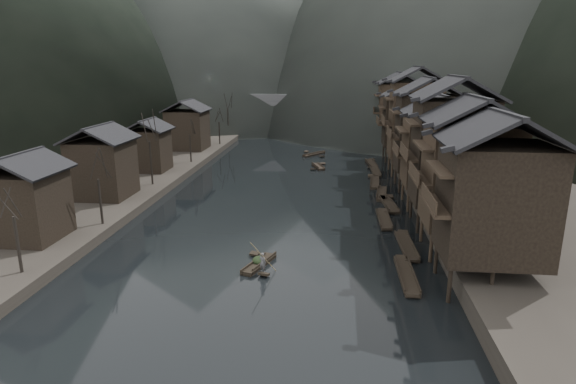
# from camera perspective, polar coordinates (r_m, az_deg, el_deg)

# --- Properties ---
(water) EXTENTS (300.00, 300.00, 0.00)m
(water) POSITION_cam_1_polar(r_m,az_deg,el_deg) (44.91, -2.52, -5.80)
(water) COLOR black
(water) RESTS_ON ground
(right_bank) EXTENTS (40.00, 200.00, 1.80)m
(right_bank) POSITION_cam_1_polar(r_m,az_deg,el_deg) (87.67, 25.04, 3.76)
(right_bank) COLOR #2D2823
(right_bank) RESTS_ON ground
(left_bank) EXTENTS (40.00, 200.00, 1.20)m
(left_bank) POSITION_cam_1_polar(r_m,az_deg,el_deg) (92.65, -20.66, 4.56)
(left_bank) COLOR #2D2823
(left_bank) RESTS_ON ground
(stilt_houses) EXTENTS (9.00, 67.60, 15.73)m
(stilt_houses) POSITION_cam_1_polar(r_m,az_deg,el_deg) (62.39, 16.23, 7.90)
(stilt_houses) COLOR black
(stilt_houses) RESTS_ON ground
(left_houses) EXTENTS (8.10, 53.20, 8.73)m
(left_houses) POSITION_cam_1_polar(r_m,az_deg,el_deg) (67.98, -17.41, 5.66)
(left_houses) COLOR black
(left_houses) RESTS_ON left_bank
(bare_trees) EXTENTS (3.98, 75.06, 7.96)m
(bare_trees) POSITION_cam_1_polar(r_m,az_deg,el_deg) (73.55, -12.65, 7.31)
(bare_trees) COLOR black
(bare_trees) RESTS_ON left_bank
(moored_sampans) EXTENTS (2.75, 49.77, 0.47)m
(moored_sampans) POSITION_cam_1_polar(r_m,az_deg,el_deg) (58.45, 11.26, -0.88)
(moored_sampans) COLOR black
(moored_sampans) RESTS_ON water
(midriver_boats) EXTENTS (4.41, 15.63, 0.45)m
(midriver_boats) POSITION_cam_1_polar(r_m,az_deg,el_deg) (81.56, 3.32, 3.91)
(midriver_boats) COLOR black
(midriver_boats) RESTS_ON water
(stone_bridge) EXTENTS (40.00, 6.00, 9.00)m
(stone_bridge) POSITION_cam_1_polar(r_m,az_deg,el_deg) (114.17, 2.84, 9.61)
(stone_bridge) COLOR #4C4C4F
(stone_bridge) RESTS_ON ground
(hero_sampan) EXTENTS (2.37, 4.75, 0.43)m
(hero_sampan) POSITION_cam_1_polar(r_m,az_deg,el_deg) (39.60, -3.46, -8.45)
(hero_sampan) COLOR black
(hero_sampan) RESTS_ON water
(cargo_heap) EXTENTS (1.05, 1.37, 0.63)m
(cargo_heap) POSITION_cam_1_polar(r_m,az_deg,el_deg) (39.58, -3.53, -7.61)
(cargo_heap) COLOR black
(cargo_heap) RESTS_ON hero_sampan
(boatman) EXTENTS (0.70, 0.61, 1.61)m
(boatman) POSITION_cam_1_polar(r_m,az_deg,el_deg) (37.69, -3.03, -8.00)
(boatman) COLOR #59595C
(boatman) RESTS_ON hero_sampan
(bamboo_pole) EXTENTS (1.98, 2.04, 3.41)m
(bamboo_pole) POSITION_cam_1_polar(r_m,az_deg,el_deg) (36.75, -2.78, -4.42)
(bamboo_pole) COLOR #8C7A51
(bamboo_pole) RESTS_ON boatman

